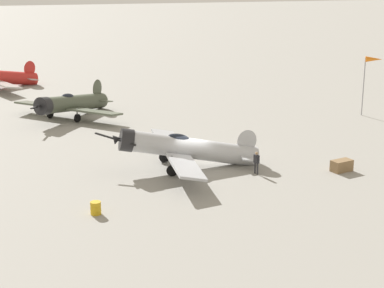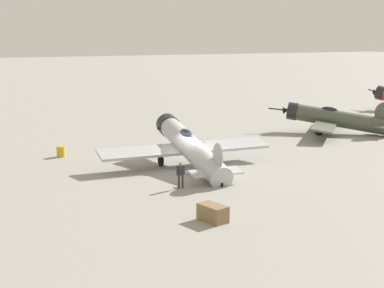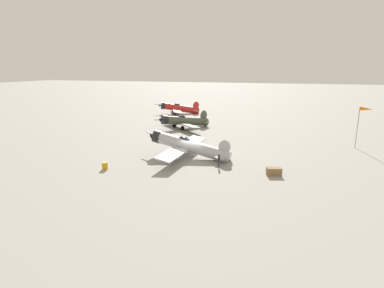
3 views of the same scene
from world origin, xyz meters
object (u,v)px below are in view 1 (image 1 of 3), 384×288
(fuel_drum, at_px, (96,208))
(windsock_mast, at_px, (373,62))
(ground_crew_mechanic, at_px, (256,161))
(equipment_crate, at_px, (342,166))
(airplane_foreground, at_px, (185,148))
(airplane_mid_apron, at_px, (71,104))

(fuel_drum, height_order, windsock_mast, windsock_mast)
(fuel_drum, bearing_deg, ground_crew_mechanic, -68.71)
(fuel_drum, bearing_deg, equipment_crate, -78.62)
(ground_crew_mechanic, relative_size, equipment_crate, 0.96)
(airplane_foreground, height_order, fuel_drum, airplane_foreground)
(equipment_crate, height_order, fuel_drum, equipment_crate)
(airplane_foreground, relative_size, airplane_mid_apron, 1.26)
(fuel_drum, xyz_separation_m, windsock_mast, (18.94, -29.28, 4.94))
(ground_crew_mechanic, bearing_deg, windsock_mast, -156.01)
(airplane_foreground, bearing_deg, airplane_mid_apron, -66.45)
(airplane_foreground, distance_m, fuel_drum, 10.52)
(airplane_foreground, distance_m, equipment_crate, 11.49)
(windsock_mast, bearing_deg, ground_crew_mechanic, 129.56)
(fuel_drum, relative_size, windsock_mast, 0.14)
(ground_crew_mechanic, bearing_deg, airplane_mid_apron, -76.79)
(equipment_crate, xyz_separation_m, windsock_mast, (15.27, -11.04, 4.92))
(airplane_foreground, xyz_separation_m, ground_crew_mechanic, (-2.68, -4.60, -0.51))
(equipment_crate, bearing_deg, airplane_foreground, 71.15)
(ground_crew_mechanic, height_order, fuel_drum, ground_crew_mechanic)
(airplane_mid_apron, height_order, equipment_crate, airplane_mid_apron)
(airplane_foreground, xyz_separation_m, airplane_mid_apron, (18.22, 6.88, -0.10))
(airplane_mid_apron, bearing_deg, windsock_mast, 120.37)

